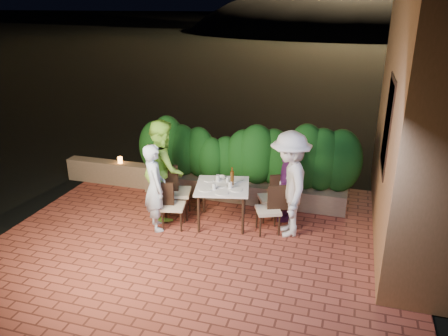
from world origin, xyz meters
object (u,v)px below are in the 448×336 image
at_px(chair_left_front, 173,205).
at_px(chair_left_back, 177,191).
at_px(chair_right_front, 268,209).
at_px(diner_green, 163,169).
at_px(chair_right_back, 270,197).
at_px(diner_white, 289,184).
at_px(parapet_lamp, 120,160).
at_px(bowl, 220,178).
at_px(beer_bottle, 232,176).
at_px(dining_table, 222,204).
at_px(diner_purple, 288,182).
at_px(diner_blue, 155,187).

height_order(chair_left_front, chair_left_back, chair_left_back).
height_order(chair_left_back, chair_right_front, chair_left_back).
height_order(chair_left_front, diner_green, diner_green).
xyz_separation_m(chair_left_front, chair_right_back, (1.61, 0.83, 0.01)).
distance_m(diner_white, parapet_lamp, 4.12).
bearing_deg(bowl, chair_left_back, -160.51).
height_order(beer_bottle, parapet_lamp, beer_bottle).
xyz_separation_m(bowl, parapet_lamp, (-2.59, 0.83, -0.20)).
relative_size(dining_table, chair_left_back, 0.91).
bearing_deg(diner_white, chair_right_back, -156.12).
bearing_deg(dining_table, diner_green, 178.82).
relative_size(chair_right_back, diner_purple, 0.58).
relative_size(beer_bottle, parapet_lamp, 2.43).
bearing_deg(chair_left_back, chair_right_front, -17.86).
bearing_deg(chair_right_back, bowl, -18.35).
distance_m(beer_bottle, diner_green, 1.32).
bearing_deg(diner_blue, dining_table, -101.51).
relative_size(beer_bottle, diner_green, 0.18).
bearing_deg(chair_left_front, diner_blue, -170.06).
height_order(chair_left_back, diner_white, diner_white).
distance_m(dining_table, beer_bottle, 0.57).
bearing_deg(diner_green, parapet_lamp, 25.79).
bearing_deg(beer_bottle, parapet_lamp, 159.94).
distance_m(bowl, chair_right_front, 1.12).
bearing_deg(diner_green, chair_right_back, -107.88).
relative_size(bowl, diner_white, 0.10).
bearing_deg(diner_white, beer_bottle, -113.80).
bearing_deg(diner_purple, chair_right_back, -88.15).
bearing_deg(diner_purple, chair_right_front, -37.29).
bearing_deg(chair_right_front, parapet_lamp, -42.41).
bearing_deg(parapet_lamp, chair_right_front, -18.75).
distance_m(bowl, chair_right_back, 1.00).
xyz_separation_m(chair_left_back, chair_right_front, (1.77, -0.11, -0.08)).
xyz_separation_m(chair_right_back, parapet_lamp, (-3.53, 0.71, 0.13)).
distance_m(bowl, parapet_lamp, 2.73).
distance_m(chair_right_front, diner_purple, 0.72).
bearing_deg(bowl, parapet_lamp, 162.17).
bearing_deg(diner_purple, bowl, -96.15).
bearing_deg(dining_table, beer_bottle, 24.34).
distance_m(chair_right_back, diner_blue, 2.14).
bearing_deg(diner_green, diner_white, -120.66).
bearing_deg(diner_white, chair_right_front, -99.05).
height_order(chair_right_back, parapet_lamp, chair_right_back).
distance_m(diner_blue, parapet_lamp, 2.34).
bearing_deg(diner_green, chair_left_back, -120.21).
bearing_deg(diner_white, diner_blue, -95.50).
distance_m(beer_bottle, chair_left_back, 1.13).
bearing_deg(beer_bottle, diner_blue, -154.18).
distance_m(chair_right_back, parapet_lamp, 3.60).
relative_size(chair_left_back, diner_white, 0.55).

